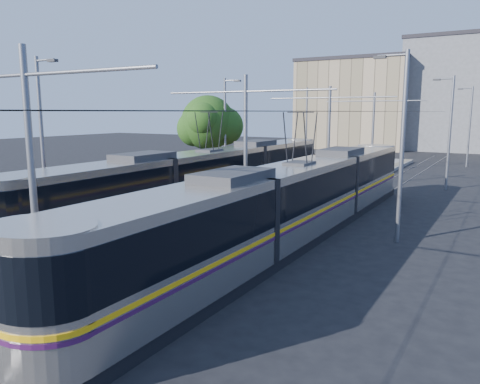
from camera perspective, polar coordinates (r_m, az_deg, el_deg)
The scene contains 13 objects.
ground at distance 17.65m, azimuth -12.48°, elevation -8.71°, with size 160.00×160.00×0.00m, color black.
platform at distance 31.83m, azimuth 8.73°, elevation -0.07°, with size 4.00×50.00×0.30m, color gray.
tactile_strip_left at distance 32.36m, azimuth 6.36°, elevation 0.42°, with size 0.70×50.00×0.01m, color gray.
tactile_strip_right at distance 31.31m, azimuth 11.20°, elevation -0.02°, with size 0.70×50.00×0.01m, color gray.
rails at distance 31.85m, azimuth 8.73°, elevation -0.31°, with size 8.71×70.00×0.03m.
tram_left at distance 27.20m, azimuth -3.71°, elevation 1.68°, with size 2.43×27.99×5.50m.
tram_right at distance 20.50m, azimuth 7.17°, elevation -0.61°, with size 2.43×27.66×5.50m.
catenary at distance 28.76m, azimuth 6.84°, elevation 7.70°, with size 9.20×70.00×7.00m.
street_lamps at distance 35.15m, azimuth 11.34°, elevation 7.39°, with size 15.18×38.22×8.00m.
shelter at distance 31.15m, azimuth 10.53°, elevation 2.06°, with size 0.83×1.10×2.17m.
tree at distance 36.98m, azimuth -3.41°, elevation 8.30°, with size 4.68×4.32×6.79m.
building_left at distance 75.33m, azimuth 14.03°, elevation 10.37°, with size 16.32×12.24×13.37m.
building_centre at distance 76.42m, azimuth 26.73°, elevation 10.59°, with size 18.36×14.28×15.96m.
Camera 1 is at (11.52, -12.18, 5.52)m, focal length 35.00 mm.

